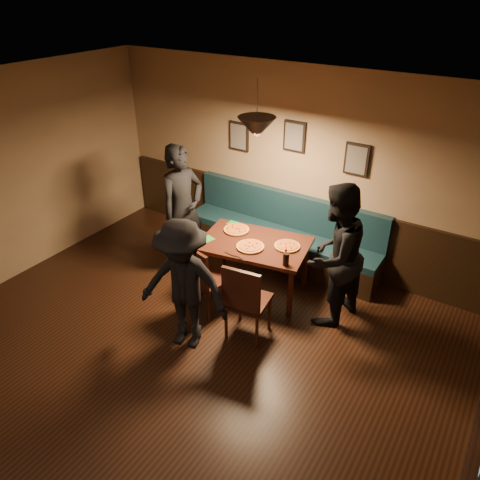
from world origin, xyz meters
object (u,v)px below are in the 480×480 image
Objects in this scene: chair_near_left at (209,278)px; diner_left at (183,210)px; diner_right at (334,256)px; dining_table at (254,266)px; tabasco_bottle at (286,252)px; chair_near_right at (248,299)px; diner_front at (183,286)px; booth_bench at (281,231)px; soda_glass at (286,259)px.

diner_left is (-0.88, 0.63, 0.45)m from chair_near_left.
diner_left is at bearing -75.16° from diner_right.
tabasco_bottle is at bearing -17.73° from dining_table.
chair_near_right is at bearing -73.65° from dining_table.
dining_table is 0.73m from chair_near_left.
diner_front is (-0.12, -1.31, 0.43)m from dining_table.
chair_near_right is at bearing -103.41° from diner_left.
dining_table is 0.92m from chair_near_right.
tabasco_bottle is (0.74, 0.62, 0.31)m from chair_near_left.
dining_table is 1.43× the size of chair_near_left.
diner_front is at bearing -91.76° from booth_bench.
soda_glass is (0.18, 0.55, 0.31)m from chair_near_right.
dining_table is at bearing 83.33° from chair_near_left.
chair_near_right is 0.57× the size of diner_right.
diner_left is at bearing 157.95° from chair_near_left.
diner_left reaches higher than dining_table.
diner_left is at bearing 145.96° from chair_near_right.
tabasco_bottle is at bearing -77.57° from diner_left.
diner_right reaches higher than booth_bench.
chair_near_left is 1.01m from tabasco_bottle.
soda_glass is (0.64, -1.09, 0.32)m from booth_bench.
chair_near_left is (-0.19, -1.52, -0.02)m from booth_bench.
diner_left reaches higher than diner_front.
diner_right is 16.72× the size of tabasco_bottle.
booth_bench is 1.53m from chair_near_left.
diner_left reaches higher than tabasco_bottle.
diner_front reaches higher than chair_near_left.
diner_right is (1.33, 0.68, 0.42)m from chair_near_left.
diner_right is (1.08, 0.00, 0.53)m from dining_table.
diner_front reaches higher than tabasco_bottle.
diner_right is 1.13× the size of diner_front.
booth_bench is 27.76× the size of tabasco_bottle.
soda_glass is at bearing 43.14° from diner_front.
diner_front is at bearing -123.79° from soda_glass.
dining_table is 1.35× the size of chair_near_right.
chair_near_right is 0.66m from soda_glass.
chair_near_left is at bearing -153.02° from soda_glass.
dining_table is 12.83× the size of tabasco_bottle.
chair_near_right is 9.53× the size of tabasco_bottle.
tabasco_bottle is (0.61, 1.25, -0.00)m from diner_front.
booth_bench is at bearing 83.25° from dining_table.
diner_right is 0.56m from soda_glass.
chair_near_left is at bearing 88.25° from diner_front.
chair_near_right is 0.79m from diner_front.
chair_near_right reaches higher than soda_glass.
diner_right is at bearing 27.31° from soda_glass.
chair_near_left is 8.95× the size of tabasco_bottle.
diner_front is 1.28m from soda_glass.
booth_bench is 1.47m from diner_right.
soda_glass is at bearing -83.93° from diner_left.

